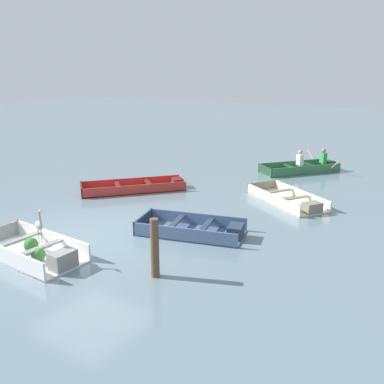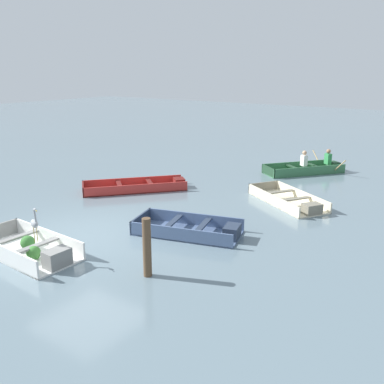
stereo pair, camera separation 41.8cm
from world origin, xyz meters
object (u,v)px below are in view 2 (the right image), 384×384
skiff_cream_near_moored (289,201)px  skiff_red_mid_moored (139,187)px  rowboat_green_with_crew (308,168)px  skiff_slate_blue_far_moored (193,230)px  mooring_post (147,248)px  dinghy_white_foreground (30,249)px  heron_on_dinghy (34,223)px

skiff_cream_near_moored → skiff_red_mid_moored: (-5.02, -1.49, -0.01)m
rowboat_green_with_crew → skiff_slate_blue_far_moored: bearing=-90.1°
rowboat_green_with_crew → mooring_post: 10.75m
dinghy_white_foreground → skiff_red_mid_moored: size_ratio=0.81×
rowboat_green_with_crew → heron_on_dinghy: size_ratio=3.85×
skiff_cream_near_moored → skiff_red_mid_moored: size_ratio=0.89×
skiff_red_mid_moored → skiff_slate_blue_far_moored: (3.96, -2.35, 0.02)m
skiff_cream_near_moored → heron_on_dinghy: (-3.05, -7.09, 0.77)m
skiff_slate_blue_far_moored → skiff_red_mid_moored: bearing=149.3°
rowboat_green_with_crew → dinghy_white_foreground: bearing=-101.4°
mooring_post → rowboat_green_with_crew: bearing=92.9°
dinghy_white_foreground → rowboat_green_with_crew: bearing=78.6°
heron_on_dinghy → rowboat_green_with_crew: bearing=80.2°
rowboat_green_with_crew → heron_on_dinghy: 11.74m
rowboat_green_with_crew → mooring_post: (0.53, -10.72, 0.44)m
skiff_cream_near_moored → mooring_post: mooring_post is taller
skiff_slate_blue_far_moored → mooring_post: (0.55, -2.42, 0.51)m
skiff_red_mid_moored → skiff_slate_blue_far_moored: 4.60m
dinghy_white_foreground → rowboat_green_with_crew: 11.75m
skiff_red_mid_moored → skiff_slate_blue_far_moored: skiff_slate_blue_far_moored is taller
skiff_slate_blue_far_moored → rowboat_green_with_crew: bearing=89.9°
skiff_red_mid_moored → mooring_post: (4.50, -4.78, 0.53)m
skiff_cream_near_moored → skiff_slate_blue_far_moored: (-1.06, -3.85, 0.01)m
skiff_slate_blue_far_moored → rowboat_green_with_crew: size_ratio=0.92×
skiff_cream_near_moored → mooring_post: size_ratio=2.40×
dinghy_white_foreground → heron_on_dinghy: (0.32, -0.03, 0.73)m
dinghy_white_foreground → heron_on_dinghy: size_ratio=3.26×
dinghy_white_foreground → skiff_red_mid_moored: bearing=106.5°
dinghy_white_foreground → mooring_post: 3.00m
dinghy_white_foreground → skiff_red_mid_moored: dinghy_white_foreground is taller
rowboat_green_with_crew → mooring_post: size_ratio=2.55×
dinghy_white_foreground → mooring_post: mooring_post is taller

